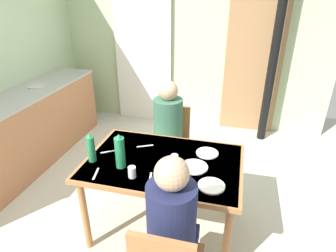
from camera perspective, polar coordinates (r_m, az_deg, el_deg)
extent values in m
plane|color=beige|center=(3.02, -5.05, -16.27)|extent=(5.80, 5.80, 0.00)
cube|color=#B2C598|center=(4.44, 4.09, 17.19)|extent=(4.21, 0.10, 2.68)
cube|color=#9A7049|center=(4.36, 16.65, 11.43)|extent=(0.80, 0.05, 2.00)
cylinder|color=black|center=(4.05, 20.83, 14.73)|extent=(0.12, 0.12, 2.68)
cube|color=white|center=(4.56, -5.09, 14.65)|extent=(0.90, 0.03, 2.25)
cube|color=#A56945|center=(3.89, -26.98, -1.15)|extent=(0.60, 2.50, 0.87)
cube|color=#9E9E99|center=(3.73, -28.37, 5.02)|extent=(0.61, 2.55, 0.03)
cylinder|color=#B7B7BC|center=(3.98, -24.99, 7.27)|extent=(0.21, 0.21, 0.01)
cube|color=#A66B3D|center=(2.37, -0.92, -7.43)|extent=(1.29, 0.86, 0.04)
cube|color=beige|center=(2.36, -0.92, -7.05)|extent=(1.23, 0.83, 0.00)
cylinder|color=#A66B3D|center=(2.53, -16.36, -16.80)|extent=(0.06, 0.06, 0.70)
cylinder|color=#A66B3D|center=(2.28, 11.65, -22.12)|extent=(0.06, 0.06, 0.70)
cylinder|color=#A66B3D|center=(3.03, -9.64, -8.00)|extent=(0.06, 0.06, 0.70)
cylinder|color=#A66B3D|center=(2.82, 12.70, -11.21)|extent=(0.06, 0.06, 0.70)
cube|color=#A66B3D|center=(3.13, 0.23, -4.26)|extent=(0.40, 0.40, 0.04)
cube|color=#A66B3D|center=(3.18, 1.04, 0.60)|extent=(0.38, 0.04, 0.42)
cylinder|color=#A66B3D|center=(3.09, 2.54, -10.13)|extent=(0.04, 0.04, 0.41)
cylinder|color=#A66B3D|center=(3.16, -3.57, -9.21)|extent=(0.04, 0.04, 0.41)
cylinder|color=#A66B3D|center=(3.37, 3.77, -6.79)|extent=(0.04, 0.04, 0.41)
cylinder|color=#A66B3D|center=(3.43, -1.84, -6.03)|extent=(0.04, 0.04, 0.41)
cube|color=#181C43|center=(2.06, 1.44, -21.69)|extent=(0.30, 0.22, 0.12)
cylinder|color=#1E2347|center=(1.79, 0.69, -18.66)|extent=(0.30, 0.30, 0.52)
sphere|color=tan|center=(1.57, 0.76, -9.56)|extent=(0.20, 0.20, 0.20)
cube|color=#336949|center=(2.96, -0.53, -4.78)|extent=(0.30, 0.22, 0.12)
cylinder|color=#38664C|center=(2.93, 0.00, 0.65)|extent=(0.30, 0.30, 0.52)
sphere|color=tan|center=(2.80, 0.00, 7.12)|extent=(0.20, 0.20, 0.20)
cylinder|color=#22804B|center=(2.25, -9.63, -5.31)|extent=(0.08, 0.08, 0.26)
cone|color=#1D7648|center=(2.18, -9.91, -2.02)|extent=(0.05, 0.05, 0.04)
cylinder|color=#267F4C|center=(2.38, -15.19, -4.50)|extent=(0.06, 0.06, 0.22)
cone|color=#2B844A|center=(2.32, -15.56, -1.77)|extent=(0.05, 0.05, 0.04)
cylinder|color=white|center=(2.29, 5.30, -8.17)|extent=(0.22, 0.22, 0.01)
cylinder|color=white|center=(2.11, 8.72, -11.79)|extent=(0.20, 0.20, 0.01)
cylinder|color=white|center=(2.47, 7.89, -5.41)|extent=(0.19, 0.19, 0.01)
cylinder|color=silver|center=(2.28, 1.30, -6.93)|extent=(0.06, 0.06, 0.10)
cylinder|color=silver|center=(2.17, -7.25, -9.18)|extent=(0.06, 0.06, 0.09)
cube|color=silver|center=(2.53, -11.74, -5.05)|extent=(0.13, 0.10, 0.00)
cube|color=silver|center=(2.16, -3.59, -10.49)|extent=(0.05, 0.15, 0.00)
cube|color=silver|center=(2.27, -14.32, -9.30)|extent=(0.05, 0.15, 0.00)
cube|color=silver|center=(2.57, -4.64, -4.03)|extent=(0.14, 0.08, 0.00)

